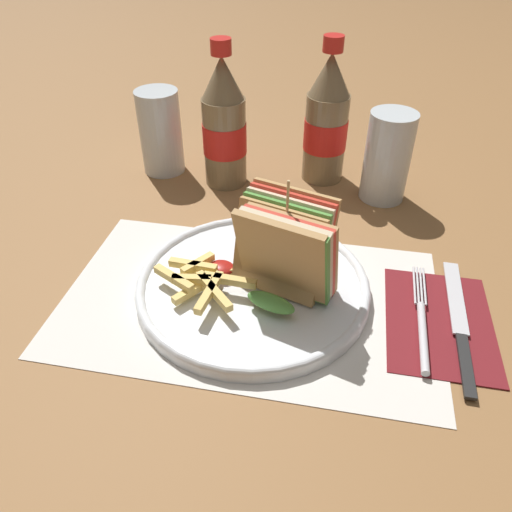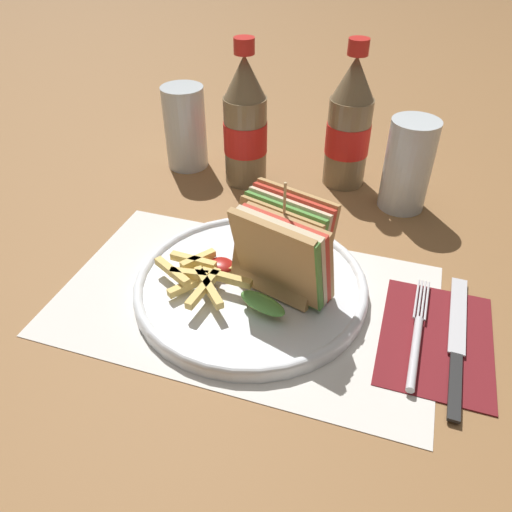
# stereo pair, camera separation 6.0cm
# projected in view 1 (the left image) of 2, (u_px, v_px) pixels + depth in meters

# --- Properties ---
(ground_plane) EXTENTS (4.00, 4.00, 0.00)m
(ground_plane) POSITION_uv_depth(u_px,v_px,m) (231.00, 301.00, 0.60)
(ground_plane) COLOR olive
(placemat) EXTENTS (0.45, 0.27, 0.00)m
(placemat) POSITION_uv_depth(u_px,v_px,m) (250.00, 300.00, 0.60)
(placemat) COLOR silver
(placemat) RESTS_ON ground_plane
(plate_main) EXTENTS (0.28, 0.28, 0.02)m
(plate_main) POSITION_uv_depth(u_px,v_px,m) (253.00, 285.00, 0.61)
(plate_main) COLOR white
(plate_main) RESTS_ON ground_plane
(club_sandwich) EXTENTS (0.13, 0.13, 0.14)m
(club_sandwich) POSITION_uv_depth(u_px,v_px,m) (285.00, 250.00, 0.57)
(club_sandwich) COLOR tan
(club_sandwich) RESTS_ON plate_main
(fries_pile) EXTENTS (0.12, 0.10, 0.02)m
(fries_pile) POSITION_uv_depth(u_px,v_px,m) (202.00, 279.00, 0.58)
(fries_pile) COLOR #E5C166
(fries_pile) RESTS_ON plate_main
(ketchup_blob) EXTENTS (0.03, 0.03, 0.01)m
(ketchup_blob) POSITION_uv_depth(u_px,v_px,m) (221.00, 268.00, 0.61)
(ketchup_blob) COLOR maroon
(ketchup_blob) RESTS_ON plate_main
(napkin) EXTENTS (0.12, 0.17, 0.00)m
(napkin) POSITION_uv_depth(u_px,v_px,m) (439.00, 321.00, 0.57)
(napkin) COLOR maroon
(napkin) RESTS_ON ground_plane
(fork) EXTENTS (0.02, 0.17, 0.01)m
(fork) POSITION_uv_depth(u_px,v_px,m) (422.00, 325.00, 0.56)
(fork) COLOR silver
(fork) RESTS_ON napkin
(knife) EXTENTS (0.02, 0.21, 0.00)m
(knife) POSITION_uv_depth(u_px,v_px,m) (459.00, 323.00, 0.56)
(knife) COLOR black
(knife) RESTS_ON napkin
(coke_bottle_near) EXTENTS (0.07, 0.07, 0.23)m
(coke_bottle_near) POSITION_uv_depth(u_px,v_px,m) (224.00, 126.00, 0.77)
(coke_bottle_near) COLOR #7A6647
(coke_bottle_near) RESTS_ON ground_plane
(coke_bottle_far) EXTENTS (0.07, 0.07, 0.23)m
(coke_bottle_far) POSITION_uv_depth(u_px,v_px,m) (326.00, 122.00, 0.78)
(coke_bottle_far) COLOR #7A6647
(coke_bottle_far) RESTS_ON ground_plane
(glass_near) EXTENTS (0.07, 0.07, 0.14)m
(glass_near) POSITION_uv_depth(u_px,v_px,m) (386.00, 162.00, 0.76)
(glass_near) COLOR silver
(glass_near) RESTS_ON ground_plane
(glass_far) EXTENTS (0.07, 0.07, 0.14)m
(glass_far) POSITION_uv_depth(u_px,v_px,m) (161.00, 132.00, 0.82)
(glass_far) COLOR silver
(glass_far) RESTS_ON ground_plane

